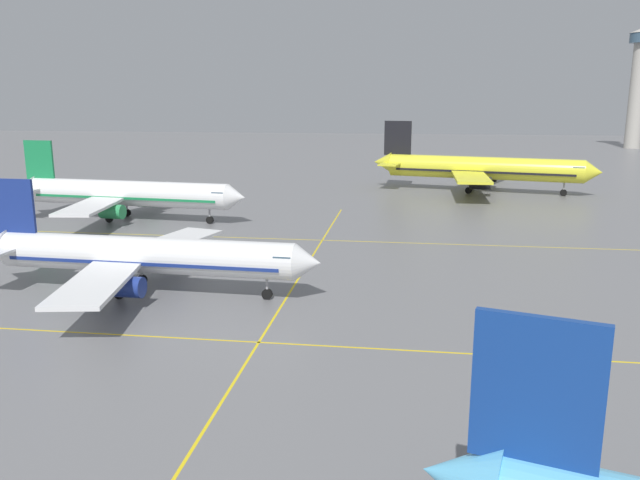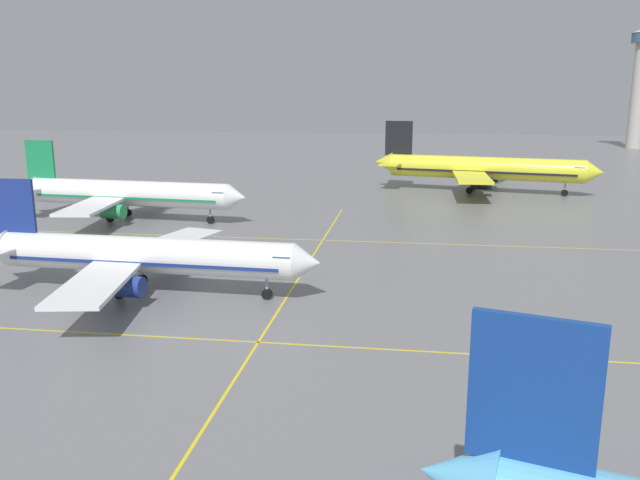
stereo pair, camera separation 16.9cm
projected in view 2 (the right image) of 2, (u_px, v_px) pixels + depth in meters
The scene contains 4 objects.
airliner_second_row at pixel (142, 255), 56.96m from camera, with size 32.41×27.97×10.09m.
airliner_third_row at pixel (126, 194), 90.84m from camera, with size 35.94×30.87×11.17m.
airliner_far_left_stand at pixel (481, 168), 117.33m from camera, with size 41.13×34.93×12.87m.
taxiway_markings at pixel (258, 342), 45.90m from camera, with size 169.15×111.49×0.01m.
Camera 2 is at (10.60, -10.25, 17.39)m, focal length 35.57 mm.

